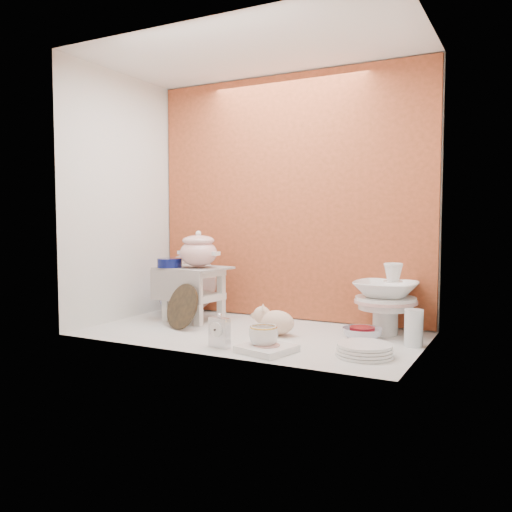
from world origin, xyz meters
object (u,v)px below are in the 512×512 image
Objects in this scene: blue_white_vase at (178,295)px; soup_tureen at (198,249)px; gold_rim_teacup at (263,337)px; plush_pig at (277,322)px; crystal_bowl at (362,334)px; dinner_plate_stack at (365,350)px; mantel_clock at (219,331)px; step_stool at (194,294)px; floral_platter at (189,282)px; porcelain_tower at (386,298)px.

soup_tureen is at bearing -31.98° from blue_white_vase.
blue_white_vase reaches higher than gold_rim_teacup.
crystal_bowl is (0.43, 0.10, -0.04)m from plush_pig.
mantel_clock is at bearing -166.53° from dinner_plate_stack.
step_stool is 1.07m from crystal_bowl.
plush_pig is (0.63, -0.15, -0.09)m from step_stool.
soup_tureen is 0.45m from blue_white_vase.
soup_tureen reaches higher than mantel_clock.
mantel_clock reaches higher than crystal_bowl.
step_stool is at bearing 163.06° from dinner_plate_stack.
floral_platter is at bearing 166.88° from crystal_bowl.
soup_tureen is at bearing 179.23° from crystal_bowl.
plush_pig is 0.58m from dinner_plate_stack.
floral_platter is at bearing 141.75° from gold_rim_teacup.
step_stool is 0.86m from gold_rim_teacup.
crystal_bowl is (0.57, 0.47, -0.05)m from mantel_clock.
mantel_clock is (0.72, -0.66, -0.04)m from blue_white_vase.
step_stool is at bearing -170.34° from plush_pig.
step_stool is 2.84× the size of gold_rim_teacup.
soup_tureen reaches higher than floral_platter.
porcelain_tower is at bearing 56.59° from gold_rim_teacup.
blue_white_vase is at bearing 171.71° from crystal_bowl.
floral_platter is at bearing 145.89° from mantel_clock.
blue_white_vase is 1.86× the size of gold_rim_teacup.
floral_platter reaches higher than plush_pig.
dinner_plate_stack is (0.53, -0.21, -0.04)m from plush_pig.
dinner_plate_stack is at bearing -71.92° from crystal_bowl.
mantel_clock is (0.44, -0.48, -0.36)m from soup_tureen.
step_stool is 1.22m from dinner_plate_stack.
mantel_clock is 1.22× the size of gold_rim_teacup.
step_stool is 1.92× the size of crystal_bowl.
gold_rim_teacup reaches higher than dinner_plate_stack.
plush_pig is 1.21× the size of crystal_bowl.
soup_tureen reaches higher than gold_rim_teacup.
crystal_bowl is at bearing -0.77° from soup_tureen.
plush_pig is 0.60m from porcelain_tower.
plush_pig is at bearing -148.79° from porcelain_tower.
blue_white_vase is 1.26× the size of crystal_bowl.
crystal_bowl is (-0.10, 0.31, 0.00)m from dinner_plate_stack.
crystal_bowl is at bearing 50.98° from gold_rim_teacup.
floral_platter is 2.88× the size of gold_rim_teacup.
mantel_clock is 0.22m from gold_rim_teacup.
soup_tureen is 1.04× the size of blue_white_vase.
gold_rim_teacup is at bearing 23.98° from mantel_clock.
porcelain_tower is (1.34, -0.09, -0.00)m from floral_platter.
soup_tureen is at bearing -170.07° from porcelain_tower.
mantel_clock is 0.93m from porcelain_tower.
floral_platter reaches higher than blue_white_vase.
mantel_clock is 0.68× the size of plush_pig.
porcelain_tower is (1.35, 0.01, 0.07)m from blue_white_vase.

